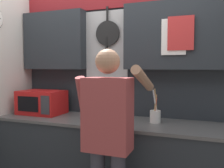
{
  "coord_description": "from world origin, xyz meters",
  "views": [
    {
      "loc": [
        0.96,
        -2.39,
        1.47
      ],
      "look_at": [
        -0.04,
        0.21,
        1.28
      ],
      "focal_mm": 40.0,
      "sensor_mm": 36.0,
      "label": 1
    }
  ],
  "objects_px": {
    "person": "(108,130)",
    "utensil_crock": "(155,115)",
    "knife_block": "(93,108)",
    "microwave": "(42,102)"
  },
  "relations": [
    {
      "from": "knife_block",
      "to": "person",
      "type": "distance_m",
      "value": 0.73
    },
    {
      "from": "knife_block",
      "to": "utensil_crock",
      "type": "xyz_separation_m",
      "value": [
        0.68,
        0.0,
        -0.03
      ]
    },
    {
      "from": "utensil_crock",
      "to": "person",
      "type": "relative_size",
      "value": 0.21
    },
    {
      "from": "utensil_crock",
      "to": "person",
      "type": "distance_m",
      "value": 0.65
    },
    {
      "from": "knife_block",
      "to": "person",
      "type": "height_order",
      "value": "person"
    },
    {
      "from": "knife_block",
      "to": "person",
      "type": "bearing_deg",
      "value": -54.85
    },
    {
      "from": "microwave",
      "to": "person",
      "type": "bearing_deg",
      "value": -28.48
    },
    {
      "from": "person",
      "to": "utensil_crock",
      "type": "bearing_deg",
      "value": 65.82
    },
    {
      "from": "person",
      "to": "knife_block",
      "type": "bearing_deg",
      "value": 125.15
    },
    {
      "from": "microwave",
      "to": "utensil_crock",
      "type": "xyz_separation_m",
      "value": [
        1.36,
        0.0,
        -0.06
      ]
    }
  ]
}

